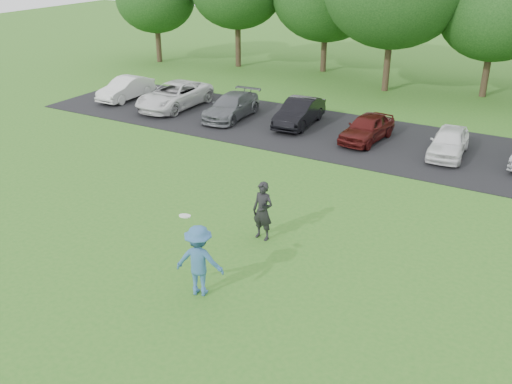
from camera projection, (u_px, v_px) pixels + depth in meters
ground at (186, 291)px, 14.09m from camera, size 100.00×100.00×0.00m
parking_lot at (366, 140)px, 24.36m from camera, size 32.00×6.50×0.03m
frisbee_player at (199, 261)px, 13.63m from camera, size 1.33×1.00×2.19m
camera_bystander at (263, 211)px, 16.16m from camera, size 0.67×0.47×1.75m
parked_cars at (364, 126)px, 24.11m from camera, size 28.20×4.63×1.26m
tree_row at (467, 0)px, 29.36m from camera, size 42.39×9.85×8.64m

